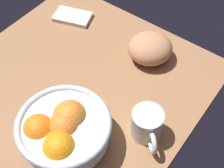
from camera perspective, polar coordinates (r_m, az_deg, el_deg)
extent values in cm
cube|color=#976743|center=(92.70, -6.03, -0.37)|extent=(67.02, 67.49, 3.00)
cylinder|color=silver|center=(80.91, -8.08, -9.68)|extent=(10.29, 10.29, 2.02)
cylinder|color=silver|center=(77.35, -8.42, -8.25)|extent=(20.90, 20.90, 6.16)
torus|color=silver|center=(74.71, -8.70, -7.08)|extent=(22.50, 22.50, 1.60)
sphere|color=orange|center=(77.03, -7.52, -5.87)|extent=(8.39, 8.39, 8.39)
sphere|color=orange|center=(73.47, -9.36, -11.26)|extent=(7.80, 7.80, 7.80)
sphere|color=orange|center=(76.74, -12.92, -7.93)|extent=(7.45, 7.45, 7.45)
sphere|color=orange|center=(75.94, -8.57, -7.64)|extent=(7.64, 7.64, 7.64)
ellipsoid|color=tan|center=(95.10, 6.81, 6.37)|extent=(17.97, 18.03, 7.98)
cube|color=silver|center=(110.47, -7.04, 11.82)|extent=(13.85, 10.81, 1.43)
cylinder|color=silver|center=(79.07, 6.22, -7.05)|extent=(7.82, 7.82, 8.29)
torus|color=silver|center=(76.76, 7.16, -10.27)|extent=(5.11, 4.85, 5.84)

